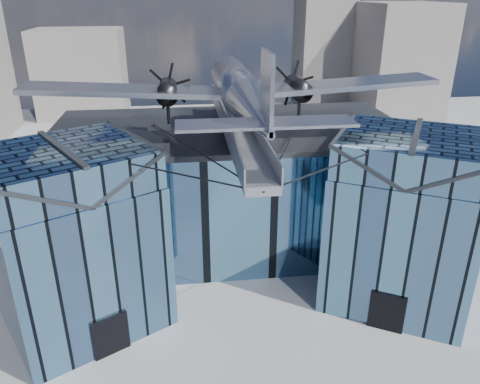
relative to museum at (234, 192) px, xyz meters
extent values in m
plane|color=gray|center=(0.00, -5.82, -5.54)|extent=(120.00, 120.00, 0.00)
cube|color=teal|center=(0.00, 3.18, -0.79)|extent=(28.00, 14.00, 9.50)
cube|color=#25282C|center=(0.00, 3.18, 4.16)|extent=(28.00, 14.00, 0.40)
cube|color=teal|center=(-10.50, -6.82, -0.79)|extent=(11.79, 11.43, 9.50)
cube|color=teal|center=(-10.50, -6.82, 5.06)|extent=(11.56, 11.20, 2.20)
cube|color=#25282C|center=(-12.45, -7.94, 5.06)|extent=(7.98, 9.23, 2.40)
cube|color=#25282C|center=(-8.55, -5.69, 5.06)|extent=(7.98, 9.23, 2.40)
cube|color=#25282C|center=(-10.50, -6.82, 6.21)|extent=(4.30, 7.10, 0.18)
cube|color=black|center=(-8.48, -10.33, -4.24)|extent=(2.03, 1.32, 2.60)
cube|color=black|center=(-6.60, -4.57, -0.79)|extent=(0.34, 0.34, 9.50)
cube|color=teal|center=(10.50, -6.82, -0.79)|extent=(11.79, 11.43, 9.50)
cube|color=teal|center=(10.50, -6.82, 5.06)|extent=(11.56, 11.20, 2.20)
cube|color=#25282C|center=(8.55, -5.69, 5.06)|extent=(7.98, 9.23, 2.40)
cube|color=#25282C|center=(12.45, -7.94, 5.06)|extent=(7.98, 9.23, 2.40)
cube|color=#25282C|center=(10.50, -6.82, 6.21)|extent=(4.30, 7.10, 0.18)
cube|color=black|center=(8.48, -10.33, -4.24)|extent=(2.03, 1.32, 2.60)
cube|color=black|center=(6.60, -4.57, -0.79)|extent=(0.34, 0.34, 9.50)
cube|color=gray|center=(0.00, -2.32, 5.56)|extent=(1.80, 21.00, 0.50)
cube|color=gray|center=(-0.90, -2.32, 6.21)|extent=(0.08, 21.00, 1.10)
cube|color=gray|center=(0.90, -2.32, 6.21)|extent=(0.08, 21.00, 1.10)
cylinder|color=gray|center=(0.00, 7.18, 4.89)|extent=(0.44, 0.44, 1.35)
cylinder|color=gray|center=(0.00, 1.18, 4.89)|extent=(0.44, 0.44, 1.35)
cylinder|color=gray|center=(0.00, -2.82, 4.89)|extent=(0.44, 0.44, 1.35)
cylinder|color=gray|center=(0.00, -1.82, 6.51)|extent=(0.70, 0.70, 1.40)
cylinder|color=black|center=(-5.25, -9.82, 5.86)|extent=(10.55, 6.08, 0.69)
cylinder|color=black|center=(5.25, -9.82, 5.86)|extent=(10.55, 6.08, 0.69)
cylinder|color=black|center=(-3.00, -4.32, 5.01)|extent=(6.09, 17.04, 1.19)
cylinder|color=black|center=(3.00, -4.32, 5.01)|extent=(6.09, 17.04, 1.19)
cylinder|color=#A3A8B0|center=(0.00, -1.82, 8.46)|extent=(2.50, 11.00, 2.50)
sphere|color=#A3A8B0|center=(0.00, 3.68, 8.46)|extent=(2.50, 2.50, 2.50)
cube|color=black|center=(0.00, 2.68, 9.15)|extent=(1.60, 1.40, 0.50)
cone|color=#A3A8B0|center=(0.00, -10.82, 8.76)|extent=(2.50, 7.00, 2.50)
cube|color=#A3A8B0|center=(0.00, -13.12, 10.36)|extent=(0.18, 2.40, 3.40)
cube|color=#A3A8B0|center=(0.00, -13.02, 8.96)|extent=(8.00, 1.80, 0.14)
cube|color=#A3A8B0|center=(-7.00, -0.82, 8.16)|extent=(14.00, 3.20, 1.08)
cylinder|color=black|center=(-4.60, -0.22, 7.91)|extent=(1.44, 3.20, 1.44)
cone|color=black|center=(-4.60, 1.58, 7.91)|extent=(0.70, 0.70, 0.70)
cube|color=black|center=(-4.60, 1.73, 7.91)|extent=(1.05, 0.06, 3.33)
cube|color=black|center=(-4.60, 1.73, 7.91)|extent=(2.53, 0.06, 2.53)
cube|color=black|center=(-4.60, 1.73, 7.91)|extent=(3.33, 0.06, 1.05)
cylinder|color=black|center=(-4.60, -0.82, 6.69)|extent=(0.24, 0.24, 1.75)
cube|color=#A3A8B0|center=(7.00, -0.82, 8.16)|extent=(14.00, 3.20, 1.08)
cylinder|color=black|center=(4.60, -0.22, 7.91)|extent=(1.44, 3.20, 1.44)
cone|color=black|center=(4.60, 1.58, 7.91)|extent=(0.70, 0.70, 0.70)
cube|color=black|center=(4.60, 1.73, 7.91)|extent=(1.05, 0.06, 3.33)
cube|color=black|center=(4.60, 1.73, 7.91)|extent=(2.53, 0.06, 2.53)
cube|color=black|center=(4.60, 1.73, 7.91)|extent=(3.33, 0.06, 1.05)
cylinder|color=black|center=(4.60, -0.82, 6.69)|extent=(0.24, 0.24, 1.75)
cube|color=gray|center=(32.00, 42.18, 3.46)|extent=(12.00, 14.00, 18.00)
cube|color=gray|center=(-20.00, 49.18, 1.46)|extent=(14.00, 10.00, 14.00)
cube|color=gray|center=(22.00, 52.18, 7.46)|extent=(9.00, 9.00, 26.00)
camera|label=1|loc=(-3.65, -32.85, 14.44)|focal=35.00mm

